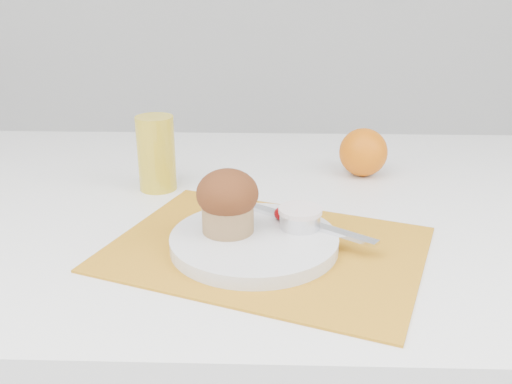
{
  "coord_description": "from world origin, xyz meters",
  "views": [
    {
      "loc": [
        0.03,
        -0.79,
        1.09
      ],
      "look_at": [
        0.0,
        -0.04,
        0.8
      ],
      "focal_mm": 40.0,
      "sensor_mm": 36.0,
      "label": 1
    }
  ],
  "objects_px": {
    "plate": "(254,241)",
    "muffin": "(228,201)",
    "orange": "(363,152)",
    "juice_glass": "(156,153)"
  },
  "relations": [
    {
      "from": "plate",
      "to": "juice_glass",
      "type": "xyz_separation_m",
      "value": [
        -0.17,
        0.22,
        0.05
      ]
    },
    {
      "from": "plate",
      "to": "muffin",
      "type": "distance_m",
      "value": 0.06
    },
    {
      "from": "orange",
      "to": "juice_glass",
      "type": "relative_size",
      "value": 0.69
    },
    {
      "from": "orange",
      "to": "muffin",
      "type": "distance_m",
      "value": 0.36
    },
    {
      "from": "orange",
      "to": "muffin",
      "type": "height_order",
      "value": "muffin"
    },
    {
      "from": "orange",
      "to": "muffin",
      "type": "xyz_separation_m",
      "value": [
        -0.22,
        -0.28,
        0.02
      ]
    },
    {
      "from": "orange",
      "to": "juice_glass",
      "type": "height_order",
      "value": "juice_glass"
    },
    {
      "from": "orange",
      "to": "juice_glass",
      "type": "xyz_separation_m",
      "value": [
        -0.35,
        -0.08,
        0.02
      ]
    },
    {
      "from": "juice_glass",
      "to": "muffin",
      "type": "xyz_separation_m",
      "value": [
        0.13,
        -0.21,
        0.0
      ]
    },
    {
      "from": "plate",
      "to": "muffin",
      "type": "bearing_deg",
      "value": 159.68
    }
  ]
}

